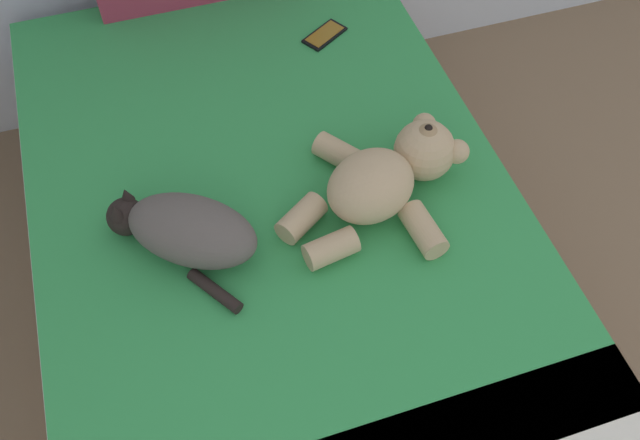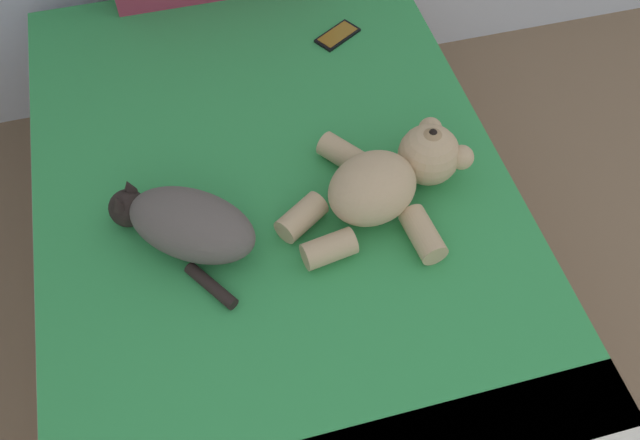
# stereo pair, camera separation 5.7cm
# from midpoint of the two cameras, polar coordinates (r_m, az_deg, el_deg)

# --- Properties ---
(bed) EXTENTS (1.34, 2.00, 0.55)m
(bed) POSITION_cam_midpoint_polar(r_m,az_deg,el_deg) (2.10, -2.54, -2.36)
(bed) COLOR #9E7A56
(bed) RESTS_ON ground_plane
(cat) EXTENTS (0.40, 0.40, 0.15)m
(cat) POSITION_cam_midpoint_polar(r_m,az_deg,el_deg) (1.75, -10.20, -0.31)
(cat) COLOR #59514C
(cat) RESTS_ON bed
(teddy_bear) EXTENTS (0.56, 0.46, 0.18)m
(teddy_bear) POSITION_cam_midpoint_polar(r_m,az_deg,el_deg) (1.81, 6.60, 3.29)
(teddy_bear) COLOR tan
(teddy_bear) RESTS_ON bed
(cell_phone) EXTENTS (0.16, 0.14, 0.01)m
(cell_phone) POSITION_cam_midpoint_polar(r_m,az_deg,el_deg) (2.33, 2.18, 15.02)
(cell_phone) COLOR black
(cell_phone) RESTS_ON bed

